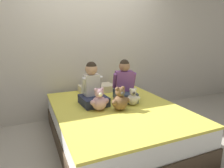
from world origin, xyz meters
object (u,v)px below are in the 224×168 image
object	(u,v)px
child_on_left	(93,88)
teddy_bear_held_by_left_child	(99,101)
child_on_right	(125,84)
teddy_bear_held_by_right_child	(133,98)
pillow_at_headboard	(97,88)
teddy_bear_between_children	(120,100)
bed	(117,124)

from	to	relation	value
child_on_left	teddy_bear_held_by_left_child	bearing A→B (deg)	-92.57
teddy_bear_held_by_left_child	child_on_right	bearing A→B (deg)	27.98
teddy_bear_held_by_right_child	pillow_at_headboard	xyz separation A→B (m)	(-0.23, 0.85, -0.05)
teddy_bear_between_children	pillow_at_headboard	xyz separation A→B (m)	(0.01, 0.95, -0.08)
bed	child_on_right	xyz separation A→B (m)	(0.24, 0.24, 0.49)
child_on_left	pillow_at_headboard	world-z (taller)	child_on_left
teddy_bear_held_by_right_child	child_on_right	bearing A→B (deg)	99.05
child_on_right	teddy_bear_between_children	xyz separation A→B (m)	(-0.25, -0.37, -0.10)
child_on_left	teddy_bear_between_children	world-z (taller)	child_on_left
child_on_left	child_on_right	bearing A→B (deg)	-2.60
bed	pillow_at_headboard	xyz separation A→B (m)	(0.00, 0.82, 0.31)
child_on_left	teddy_bear_held_by_left_child	world-z (taller)	child_on_left
bed	teddy_bear_held_by_left_child	size ratio (longest dim) A/B	6.81
teddy_bear_held_by_left_child	teddy_bear_held_by_right_child	xyz separation A→B (m)	(0.49, -0.00, -0.02)
child_on_left	bed	bearing A→B (deg)	-45.74
pillow_at_headboard	child_on_right	bearing A→B (deg)	-67.61
child_on_right	teddy_bear_held_by_left_child	size ratio (longest dim) A/B	2.01
bed	child_on_right	world-z (taller)	child_on_right
child_on_right	pillow_at_headboard	world-z (taller)	child_on_right
teddy_bear_held_by_left_child	teddy_bear_between_children	world-z (taller)	teddy_bear_between_children
bed	teddy_bear_between_children	xyz separation A→B (m)	(-0.01, -0.13, 0.38)
child_on_left	pillow_at_headboard	xyz separation A→B (m)	(0.26, 0.58, -0.17)
bed	pillow_at_headboard	world-z (taller)	pillow_at_headboard
teddy_bear_held_by_right_child	pillow_at_headboard	size ratio (longest dim) A/B	0.42
bed	teddy_bear_held_by_left_child	distance (m)	0.46
teddy_bear_held_by_left_child	pillow_at_headboard	world-z (taller)	teddy_bear_held_by_left_child
teddy_bear_between_children	teddy_bear_held_by_right_child	bearing A→B (deg)	14.98
child_on_right	teddy_bear_held_by_left_child	bearing A→B (deg)	-140.15
teddy_bear_held_by_left_child	teddy_bear_between_children	distance (m)	0.27
child_on_right	teddy_bear_between_children	bearing A→B (deg)	-112.65
teddy_bear_held_by_left_child	teddy_bear_held_by_right_child	world-z (taller)	teddy_bear_held_by_left_child
child_on_left	teddy_bear_between_children	xyz separation A→B (m)	(0.25, -0.37, -0.09)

